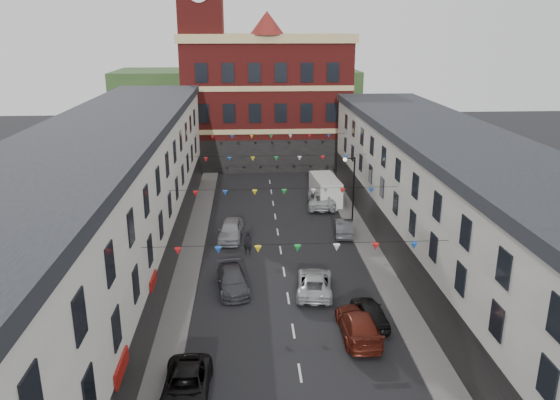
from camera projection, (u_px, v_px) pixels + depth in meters
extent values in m
plane|color=black|center=(288.00, 298.00, 35.11)|extent=(160.00, 160.00, 0.00)
cube|color=#605E5B|center=(184.00, 286.00, 36.59)|extent=(1.80, 64.00, 0.15)
cube|color=#605E5B|center=(386.00, 281.00, 37.39)|extent=(1.80, 64.00, 0.15)
cube|color=silver|center=(98.00, 224.00, 33.88)|extent=(8.00, 56.00, 10.00)
cube|color=black|center=(89.00, 139.00, 32.27)|extent=(8.40, 56.00, 0.70)
cube|color=black|center=(167.00, 272.00, 35.13)|extent=(0.12, 56.00, 3.20)
cube|color=silver|center=(468.00, 224.00, 35.39)|extent=(8.00, 56.00, 9.00)
cube|color=black|center=(476.00, 150.00, 33.93)|extent=(8.40, 56.00, 0.70)
cube|color=black|center=(404.00, 266.00, 36.03)|extent=(0.12, 56.00, 3.20)
cube|color=maroon|center=(266.00, 104.00, 69.03)|extent=(20.00, 12.00, 15.00)
cube|color=tan|center=(266.00, 38.00, 66.63)|extent=(20.60, 12.60, 1.00)
cone|color=maroon|center=(267.00, 23.00, 61.35)|extent=(4.00, 4.00, 2.60)
cube|color=maroon|center=(203.00, 69.00, 64.39)|extent=(5.00, 5.00, 24.00)
cube|color=#294520|center=(238.00, 100.00, 92.40)|extent=(40.00, 14.00, 10.00)
cylinder|color=black|center=(353.00, 190.00, 47.93)|extent=(0.14, 0.14, 6.00)
cylinder|color=black|center=(350.00, 158.00, 47.03)|extent=(0.90, 0.10, 0.10)
sphere|color=beige|center=(345.00, 159.00, 47.04)|extent=(0.36, 0.36, 0.36)
imported|color=black|center=(186.00, 386.00, 25.45)|extent=(2.25, 4.79, 1.32)
imported|color=#3C3D43|center=(232.00, 280.00, 36.06)|extent=(2.53, 4.92, 1.37)
imported|color=#909298|center=(231.00, 230.00, 44.74)|extent=(2.27, 4.82, 1.59)
imported|color=maroon|center=(358.00, 325.00, 30.57)|extent=(2.08, 5.08, 1.47)
imported|color=black|center=(370.00, 313.00, 31.97)|extent=(1.86, 4.11, 1.37)
imported|color=#44474A|center=(344.00, 227.00, 45.75)|extent=(1.88, 4.17, 1.33)
imported|color=#B3B6B8|center=(321.00, 199.00, 52.98)|extent=(3.14, 5.87, 1.57)
imported|color=#B4B8BC|center=(315.00, 283.00, 35.73)|extent=(2.88, 5.17, 1.37)
cube|color=silver|center=(325.00, 190.00, 54.23)|extent=(2.66, 5.87, 2.53)
imported|color=black|center=(248.00, 243.00, 41.65)|extent=(0.77, 0.60, 1.88)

